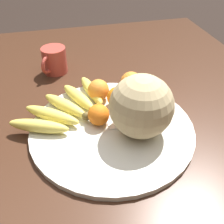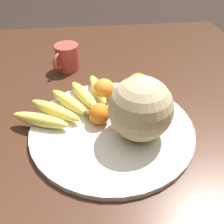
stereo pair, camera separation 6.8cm
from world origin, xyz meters
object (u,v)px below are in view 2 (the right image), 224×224
orange_front_right (122,98)px  ceramic_mug (67,57)px  orange_back_right (138,84)px  melon (141,109)px  banana_bunch (70,103)px  produce_tag (112,120)px  kitchen_table (118,137)px  fruit_bowl (112,128)px  orange_back_left (155,99)px  orange_front_left (99,114)px  orange_mid_center (104,89)px

orange_front_right → ceramic_mug: ceramic_mug is taller
orange_back_right → ceramic_mug: 0.31m
melon → orange_back_right: size_ratio=2.36×
banana_bunch → produce_tag: bearing=-161.2°
kitchen_table → melon: (0.09, 0.04, 0.18)m
produce_tag → banana_bunch: bearing=-120.9°
fruit_bowl → orange_back_right: orange_back_right is taller
kitchen_table → orange_back_right: size_ratio=21.33×
kitchen_table → orange_back_right: orange_back_right is taller
orange_back_left → orange_back_right: orange_back_left is taller
orange_front_left → produce_tag: orange_front_left is taller
kitchen_table → orange_back_left: bearing=92.1°
fruit_bowl → produce_tag: (-0.02, 0.00, 0.01)m
melon → orange_front_right: melon is taller
produce_tag → ceramic_mug: 0.37m
orange_back_right → produce_tag: orange_back_right is taller
orange_front_right → ceramic_mug: 0.32m
ceramic_mug → orange_front_right: bearing=31.0°
orange_front_right → orange_back_left: (0.02, 0.09, 0.00)m
melon → produce_tag: melon is taller
orange_mid_center → orange_back_left: orange_back_left is taller
orange_front_right → orange_back_right: (-0.06, 0.06, 0.00)m
banana_bunch → orange_back_left: (0.03, 0.25, 0.02)m
kitchen_table → orange_back_left: orange_back_left is taller
banana_bunch → orange_back_right: (-0.05, 0.21, 0.02)m
kitchen_table → produce_tag: size_ratio=20.44×
melon → orange_back_left: bearing=146.8°
ceramic_mug → produce_tag: bearing=21.1°
melon → orange_front_left: melon is taller
banana_bunch → ceramic_mug: (-0.27, -0.01, 0.01)m
orange_back_right → ceramic_mug: size_ratio=0.62×
kitchen_table → orange_front_left: (0.04, -0.06, 0.13)m
ceramic_mug → orange_back_right: bearing=46.7°
melon → fruit_bowl: bearing=-117.3°
melon → orange_mid_center: (-0.17, -0.08, -0.05)m
banana_bunch → orange_front_left: (0.07, 0.08, 0.01)m
fruit_bowl → melon: 0.12m
produce_tag → orange_mid_center: bearing=-172.8°
orange_front_right → orange_back_left: bearing=76.5°
banana_bunch → ceramic_mug: ceramic_mug is taller
fruit_bowl → orange_mid_center: size_ratio=6.83×
orange_front_right → ceramic_mug: bearing=-149.0°
melon → orange_mid_center: size_ratio=2.51×
banana_bunch → orange_back_right: bearing=-115.1°
orange_mid_center → melon: bearing=24.3°
melon → orange_back_right: 0.19m
banana_bunch → orange_front_right: (0.01, 0.15, 0.01)m
produce_tag → ceramic_mug: ceramic_mug is taller
kitchen_table → orange_back_left: size_ratio=20.50×
orange_front_right → melon: bearing=13.6°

